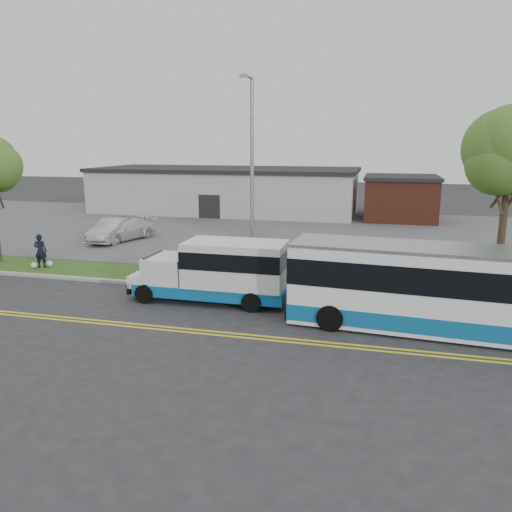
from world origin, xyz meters
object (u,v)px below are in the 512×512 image
(transit_bus, at_px, (447,290))
(tree_east, at_px, (510,155))
(shuttle_bus, at_px, (220,269))
(pedestrian, at_px, (41,251))
(parked_car_b, at_px, (124,230))
(parked_car_a, at_px, (112,230))
(streetlight_near, at_px, (252,175))

(transit_bus, bearing_deg, tree_east, 65.56)
(tree_east, height_order, shuttle_bus, tree_east)
(pedestrian, distance_m, parked_car_b, 8.34)
(parked_car_a, distance_m, parked_car_b, 0.86)
(transit_bus, distance_m, pedestrian, 20.57)
(transit_bus, xyz_separation_m, parked_car_b, (-19.72, 12.71, -0.77))
(streetlight_near, distance_m, transit_bus, 10.19)
(streetlight_near, relative_size, parked_car_b, 1.96)
(pedestrian, relative_size, parked_car_a, 0.39)
(parked_car_a, bearing_deg, pedestrian, -92.23)
(tree_east, distance_m, parked_car_a, 24.55)
(parked_car_a, bearing_deg, transit_bus, -33.90)
(streetlight_near, distance_m, pedestrian, 12.46)
(shuttle_bus, bearing_deg, parked_car_a, 136.69)
(tree_east, bearing_deg, shuttle_bus, -163.78)
(tree_east, xyz_separation_m, transit_bus, (-2.63, -4.80, -4.63))
(transit_bus, relative_size, pedestrian, 6.20)
(parked_car_b, bearing_deg, streetlight_near, -17.15)
(streetlight_near, xyz_separation_m, transit_bus, (8.37, -4.53, -3.66))
(shuttle_bus, bearing_deg, pedestrian, 165.04)
(parked_car_a, bearing_deg, parked_car_b, 50.91)
(shuttle_bus, height_order, parked_car_a, shuttle_bus)
(shuttle_bus, distance_m, parked_car_b, 15.61)
(transit_bus, xyz_separation_m, pedestrian, (-20.09, 4.38, -0.56))
(tree_east, height_order, pedestrian, tree_east)
(tree_east, height_order, streetlight_near, streetlight_near)
(streetlight_near, bearing_deg, shuttle_bus, -100.43)
(pedestrian, height_order, parked_car_a, pedestrian)
(shuttle_bus, relative_size, transit_bus, 0.61)
(streetlight_near, xyz_separation_m, shuttle_bus, (-0.57, -3.09, -3.82))
(streetlight_near, bearing_deg, tree_east, 1.42)
(shuttle_bus, distance_m, parked_car_a, 15.48)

